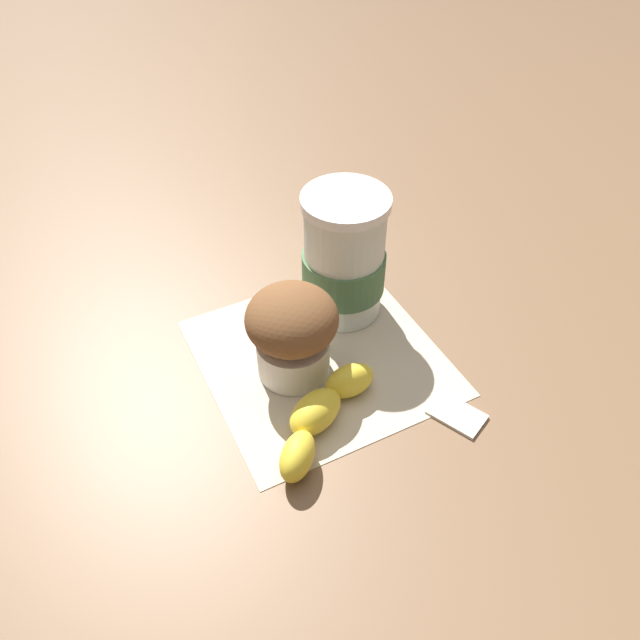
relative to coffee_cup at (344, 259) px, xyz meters
The scene contains 6 objects.
ground_plane 0.10m from the coffee_cup, 40.89° to the right, with size 3.00×3.00×0.00m, color brown.
paper_napkin 0.10m from the coffee_cup, 40.89° to the right, with size 0.23×0.23×0.00m, color beige.
coffee_cup is the anchor object (origin of this frame).
muffin 0.11m from the coffee_cup, 51.62° to the right, with size 0.09×0.09×0.10m.
banana 0.17m from the coffee_cup, 31.12° to the right, with size 0.10×0.13×0.03m.
sugar_packet 0.19m from the coffee_cup, 11.83° to the left, with size 0.05×0.03×0.01m, color white.
Camera 1 is at (0.40, -0.17, 0.47)m, focal length 35.00 mm.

